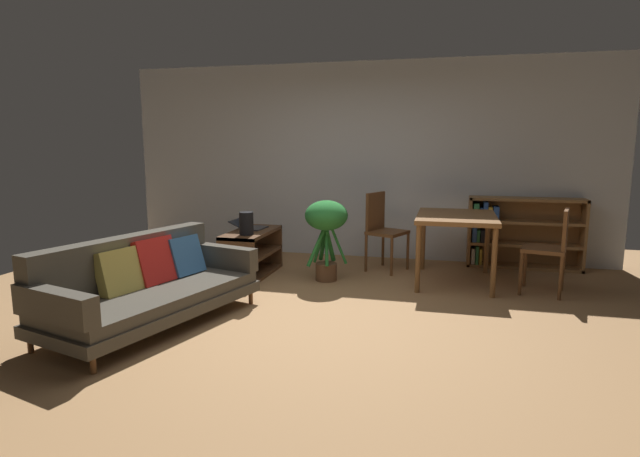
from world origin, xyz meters
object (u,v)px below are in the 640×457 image
object	(u,v)px
media_console	(252,253)
dining_table	(456,222)
potted_floor_plant	(326,224)
desk_speaker	(246,223)
dining_chair_near	(551,246)
bookshelf	(517,232)
dining_chair_far	(382,226)
fabric_couch	(147,284)
open_laptop	(250,226)

from	to	relation	value
media_console	dining_table	distance (m)	2.46
potted_floor_plant	desk_speaker	bearing A→B (deg)	-164.92
dining_table	dining_chair_near	world-z (taller)	dining_chair_near
bookshelf	dining_chair_far	bearing A→B (deg)	-160.87
media_console	desk_speaker	size ratio (longest dim) A/B	3.80
dining_chair_near	bookshelf	bearing A→B (deg)	99.01
dining_chair_far	bookshelf	size ratio (longest dim) A/B	0.70
potted_floor_plant	dining_table	distance (m)	1.49
dining_chair_near	desk_speaker	bearing A→B (deg)	-175.12
desk_speaker	dining_chair_near	size ratio (longest dim) A/B	0.29
fabric_couch	dining_table	distance (m)	3.41
dining_table	dining_chair_far	bearing A→B (deg)	156.47
dining_table	fabric_couch	bearing A→B (deg)	-142.15
media_console	dining_chair_far	size ratio (longest dim) A/B	1.02
dining_table	dining_chair_far	world-z (taller)	dining_chair_far
dining_table	dining_chair_near	distance (m)	1.03
open_laptop	potted_floor_plant	distance (m)	1.04
fabric_couch	bookshelf	world-z (taller)	bookshelf
media_console	desk_speaker	world-z (taller)	desk_speaker
desk_speaker	dining_table	size ratio (longest dim) A/B	0.23
media_console	open_laptop	bearing A→B (deg)	116.80
dining_table	dining_chair_far	xyz separation A→B (m)	(-0.89, 0.39, -0.15)
open_laptop	potted_floor_plant	world-z (taller)	potted_floor_plant
fabric_couch	dining_table	size ratio (longest dim) A/B	1.83
dining_table	bookshelf	distance (m)	1.27
potted_floor_plant	dining_chair_near	distance (m)	2.45
fabric_couch	potted_floor_plant	bearing A→B (deg)	55.86
potted_floor_plant	dining_table	size ratio (longest dim) A/B	0.81
fabric_couch	dining_chair_near	world-z (taller)	dining_chair_near
potted_floor_plant	dining_chair_far	world-z (taller)	dining_chair_far
dining_table	bookshelf	bearing A→B (deg)	50.98
desk_speaker	dining_table	world-z (taller)	desk_speaker
media_console	open_laptop	distance (m)	0.34
desk_speaker	dining_chair_near	distance (m)	3.35
media_console	open_laptop	world-z (taller)	open_laptop
desk_speaker	potted_floor_plant	distance (m)	0.93
dining_table	desk_speaker	bearing A→B (deg)	-167.36
media_console	open_laptop	xyz separation A→B (m)	(-0.08, 0.15, 0.30)
open_laptop	desk_speaker	size ratio (longest dim) A/B	1.57
dining_chair_far	bookshelf	distance (m)	1.78
desk_speaker	potted_floor_plant	xyz separation A→B (m)	(0.89, 0.24, -0.01)
fabric_couch	dining_chair_near	size ratio (longest dim) A/B	2.32
dining_table	dining_chair_near	bearing A→B (deg)	-13.92
open_laptop	dining_table	world-z (taller)	dining_table
open_laptop	dining_chair_near	xyz separation A→B (m)	(3.46, -0.14, -0.05)
dining_chair_far	dining_chair_near	bearing A→B (deg)	-18.64
fabric_couch	dining_chair_near	distance (m)	4.10
media_console	bookshelf	size ratio (longest dim) A/B	0.71
dining_chair_near	bookshelf	size ratio (longest dim) A/B	0.65
fabric_couch	media_console	xyz separation A→B (m)	(0.27, 1.83, -0.08)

